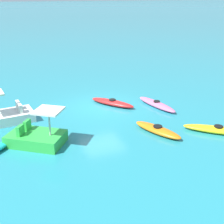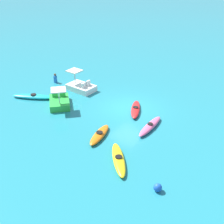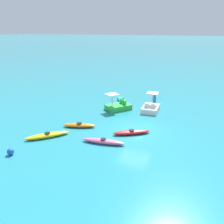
# 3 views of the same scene
# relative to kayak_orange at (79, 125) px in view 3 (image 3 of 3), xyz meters

# --- Properties ---
(ground_plane) EXTENTS (600.00, 600.00, 0.00)m
(ground_plane) POSITION_rel_kayak_orange_xyz_m (1.18, -4.39, -0.16)
(ground_plane) COLOR teal
(kayak_orange) EXTENTS (1.58, 2.70, 0.37)m
(kayak_orange) POSITION_rel_kayak_orange_xyz_m (0.00, 0.00, 0.00)
(kayak_orange) COLOR orange
(kayak_orange) RESTS_ON ground_plane
(kayak_cyan) EXTENTS (3.35, 2.66, 0.37)m
(kayak_cyan) POSITION_rel_kayak_orange_xyz_m (8.06, -0.46, -0.00)
(kayak_cyan) COLOR #19B7C6
(kayak_cyan) RESTS_ON ground_plane
(kayak_pink) EXTENTS (1.13, 3.13, 0.37)m
(kayak_pink) POSITION_rel_kayak_orange_xyz_m (-1.80, -3.12, -0.00)
(kayak_pink) COLOR pink
(kayak_pink) RESTS_ON ground_plane
(kayak_yellow) EXTENTS (2.88, 2.63, 0.37)m
(kayak_yellow) POSITION_rel_kayak_orange_xyz_m (-2.65, 1.12, -0.00)
(kayak_yellow) COLOR yellow
(kayak_yellow) RESTS_ON ground_plane
(kayak_red) EXTENTS (2.19, 2.75, 0.37)m
(kayak_red) POSITION_rel_kayak_orange_xyz_m (0.49, -4.38, -0.00)
(kayak_red) COLOR red
(kayak_red) RESTS_ON ground_plane
(pedal_boat_green) EXTENTS (2.82, 2.64, 1.68)m
(pedal_boat_green) POSITION_rel_kayak_orange_xyz_m (5.49, -1.10, 0.17)
(pedal_boat_green) COLOR green
(pedal_boat_green) RESTS_ON ground_plane
(pedal_boat_white) EXTENTS (2.56, 1.71, 1.68)m
(pedal_boat_white) POSITION_rel_kayak_orange_xyz_m (6.39, -4.20, 0.17)
(pedal_boat_white) COLOR white
(pedal_boat_white) RESTS_ON ground_plane
(buoy_blue) EXTENTS (0.44, 0.44, 0.44)m
(buoy_blue) POSITION_rel_kayak_orange_xyz_m (-5.71, 1.58, 0.06)
(buoy_blue) COLOR blue
(buoy_blue) RESTS_ON ground_plane
(person_near_shore) EXTENTS (0.44, 0.44, 0.88)m
(person_near_shore) POSITION_rel_kayak_orange_xyz_m (9.41, -3.78, 0.22)
(person_near_shore) COLOR blue
(person_near_shore) RESTS_ON ground_plane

